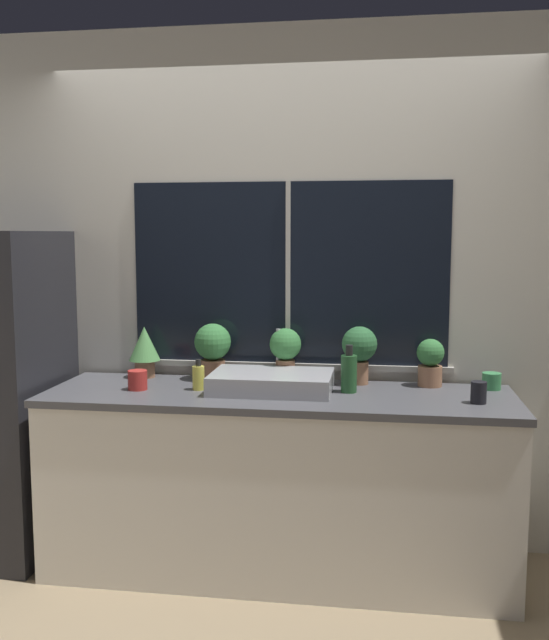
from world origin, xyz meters
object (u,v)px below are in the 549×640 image
(mug_red, at_px, (138,380))
(potted_plant_center, at_px, (286,349))
(potted_plant_right, at_px, (359,348))
(potted_plant_far_right, at_px, (430,361))
(sink, at_px, (272,382))
(potted_plant_far_left, at_px, (145,348))
(potted_plant_left, at_px, (213,347))
(bottle_tall, at_px, (349,373))
(mug_black, at_px, (479,392))
(soap_bottle, at_px, (198,377))
(mug_green, at_px, (492,381))

(mug_red, bearing_deg, potted_plant_center, 23.22)
(potted_plant_right, relative_size, mug_red, 3.09)
(potted_plant_right, xyz_separation_m, mug_red, (-1.06, -0.30, -0.13))
(potted_plant_far_right, height_order, mug_red, potted_plant_far_right)
(sink, bearing_deg, potted_plant_far_right, 16.60)
(sink, relative_size, potted_plant_far_right, 2.44)
(sink, height_order, potted_plant_far_left, sink)
(potted_plant_left, height_order, bottle_tall, potted_plant_left)
(potted_plant_left, relative_size, mug_black, 2.97)
(potted_plant_far_right, bearing_deg, bottle_tall, -153.05)
(soap_bottle, distance_m, mug_red, 0.30)
(potted_plant_far_right, xyz_separation_m, mug_black, (0.19, -0.34, -0.08))
(potted_plant_right, height_order, mug_red, potted_plant_right)
(bottle_tall, bearing_deg, soap_bottle, -175.53)
(sink, bearing_deg, bottle_tall, 4.21)
(potted_plant_far_right, relative_size, mug_red, 2.51)
(potted_plant_far_right, bearing_deg, potted_plant_center, 180.00)
(soap_bottle, relative_size, mug_green, 1.65)
(mug_red, bearing_deg, potted_plant_right, 15.56)
(potted_plant_center, height_order, soap_bottle, potted_plant_center)
(potted_plant_far_right, xyz_separation_m, mug_green, (0.29, -0.03, -0.09))
(mug_red, bearing_deg, potted_plant_far_right, 11.82)
(potted_plant_center, bearing_deg, sink, -99.65)
(potted_plant_far_left, bearing_deg, potted_plant_far_right, 0.00)
(potted_plant_left, xyz_separation_m, potted_plant_far_right, (1.11, 0.00, -0.04))
(sink, bearing_deg, soap_bottle, -175.28)
(sink, xyz_separation_m, soap_bottle, (-0.36, -0.03, 0.02))
(bottle_tall, xyz_separation_m, mug_red, (-1.02, -0.10, -0.05))
(sink, distance_m, potted_plant_center, 0.26)
(sink, height_order, bottle_tall, sink)
(potted_plant_right, height_order, soap_bottle, potted_plant_right)
(mug_black, bearing_deg, potted_plant_far_left, 168.47)
(mug_green, bearing_deg, bottle_tall, -166.37)
(sink, height_order, mug_black, sink)
(potted_plant_far_right, height_order, mug_green, potted_plant_far_right)
(potted_plant_right, relative_size, potted_plant_far_right, 1.23)
(potted_plant_far_left, xyz_separation_m, potted_plant_far_right, (1.48, 0.00, -0.03))
(potted_plant_far_left, height_order, potted_plant_right, potted_plant_right)
(potted_plant_right, relative_size, mug_black, 2.97)
(potted_plant_right, relative_size, soap_bottle, 1.95)
(potted_plant_far_right, distance_m, mug_green, 0.31)
(potted_plant_far_right, xyz_separation_m, bottle_tall, (-0.39, -0.20, -0.03))
(mug_green, distance_m, mug_red, 1.73)
(potted_plant_left, relative_size, potted_plant_right, 1.00)
(potted_plant_far_right, bearing_deg, potted_plant_right, 180.00)
(sink, xyz_separation_m, potted_plant_far_left, (-0.72, 0.23, 0.11))
(potted_plant_far_left, bearing_deg, bottle_tall, -10.46)
(potted_plant_right, distance_m, soap_bottle, 0.82)
(mug_red, bearing_deg, potted_plant_far_left, 102.06)
(potted_plant_right, relative_size, bottle_tall, 1.28)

